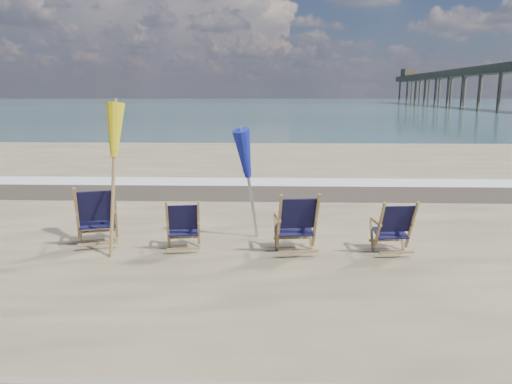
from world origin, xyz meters
TOP-DOWN VIEW (x-y plane):
  - ocean at (0.00, 128.00)m, footprint 400.00×400.00m
  - surf_foam at (0.00, 8.30)m, footprint 200.00×1.40m
  - wet_sand_strip at (0.00, 6.80)m, footprint 200.00×2.60m
  - beach_chair_0 at (-2.37, 1.88)m, footprint 0.91×0.97m
  - beach_chair_1 at (-0.92, 1.63)m, footprint 0.67×0.73m
  - beach_chair_2 at (0.98, 1.52)m, footprint 0.76×0.84m
  - beach_chair_3 at (2.51, 1.54)m, footprint 0.67×0.73m
  - umbrella_yellow at (-2.26, 1.49)m, footprint 0.30×0.30m
  - umbrella_blue at (-0.10, 2.32)m, footprint 0.30×0.30m

SIDE VIEW (x-z plane):
  - ocean at x=0.00m, z-range 0.00..0.00m
  - wet_sand_strip at x=0.00m, z-range 0.00..0.00m
  - surf_foam at x=0.00m, z-range 0.00..0.01m
  - beach_chair_1 at x=-0.92m, z-range 0.00..0.90m
  - beach_chair_3 at x=2.51m, z-range 0.00..0.93m
  - beach_chair_2 at x=0.98m, z-range 0.00..1.06m
  - beach_chair_0 at x=-2.37m, z-range 0.00..1.10m
  - umbrella_blue at x=-0.10m, z-range 0.50..2.53m
  - umbrella_yellow at x=-2.26m, z-range 0.67..3.10m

